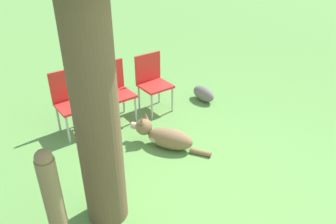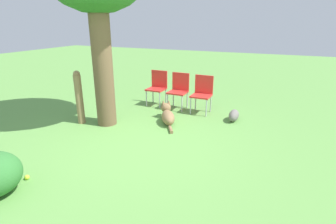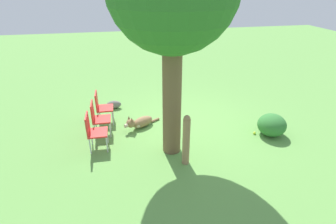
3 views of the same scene
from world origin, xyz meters
The scene contains 9 objects.
ground_plane centered at (0.00, 0.00, 0.00)m, with size 30.00×30.00×0.00m, color #609947.
dog centered at (1.03, -0.30, 0.15)m, with size 0.99×0.66×0.42m.
fence_post centered at (0.24, 1.37, 0.57)m, with size 0.15×0.15×1.13m.
red_chair_0 centered at (1.97, -0.77, 0.50)m, with size 0.43×0.45×0.87m.
red_chair_1 centered at (2.04, -0.15, 0.50)m, with size 0.43×0.45×0.87m.
red_chair_2 centered at (2.12, 0.47, 0.50)m, with size 0.43×0.45×0.87m.
tennis_ball centered at (-1.75, 0.60, 0.03)m, with size 0.07×0.07×0.07m.
garden_rock centered at (1.68, -1.59, 0.12)m, with size 0.44×0.21×0.25m.
low_shrub centered at (-2.12, 0.69, 0.27)m, with size 0.69×0.69×0.55m.
Camera 3 is at (1.48, 5.67, 3.45)m, focal length 28.00 mm.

